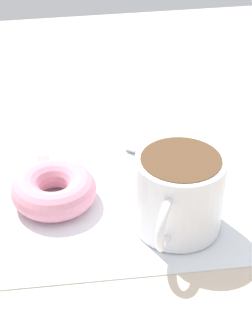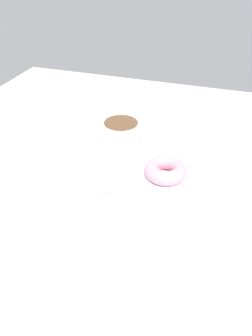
# 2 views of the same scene
# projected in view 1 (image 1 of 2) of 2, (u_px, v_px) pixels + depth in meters

# --- Properties ---
(ground_plane) EXTENTS (1.20, 1.20, 0.02)m
(ground_plane) POSITION_uv_depth(u_px,v_px,m) (141.00, 193.00, 0.69)
(ground_plane) COLOR beige
(napkin) EXTENTS (0.33, 0.33, 0.00)m
(napkin) POSITION_uv_depth(u_px,v_px,m) (126.00, 182.00, 0.69)
(napkin) COLOR white
(napkin) RESTS_ON ground_plane
(coffee_cup) EXTENTS (0.10, 0.12, 0.09)m
(coffee_cup) POSITION_uv_depth(u_px,v_px,m) (178.00, 192.00, 0.60)
(coffee_cup) COLOR white
(coffee_cup) RESTS_ON napkin
(donut) EXTENTS (0.10, 0.10, 0.03)m
(donut) POSITION_uv_depth(u_px,v_px,m) (54.00, 190.00, 0.65)
(donut) COLOR pink
(donut) RESTS_ON napkin
(spoon) EXTENTS (0.11, 0.07, 0.01)m
(spoon) POSITION_uv_depth(u_px,v_px,m) (148.00, 149.00, 0.74)
(spoon) COLOR silver
(spoon) RESTS_ON napkin
(sugar_cube) EXTENTS (0.02, 0.02, 0.02)m
(sugar_cube) POSITION_uv_depth(u_px,v_px,m) (43.00, 157.00, 0.72)
(sugar_cube) COLOR white
(sugar_cube) RESTS_ON napkin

